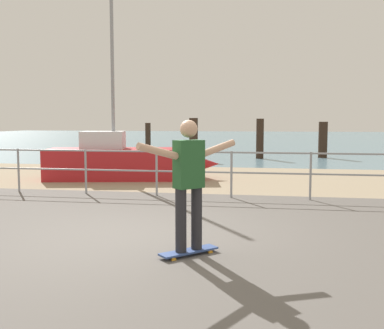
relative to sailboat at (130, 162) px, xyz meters
The scene contains 11 objects.
ground_plane 7.64m from the sailboat, 73.82° to the right, with size 24.00×10.00×0.04m, color #605B56.
beach_strip 2.29m from the sailboat, 17.75° to the left, with size 24.00×6.00×0.04m, color tan.
sea_surface 28.76m from the sailboat, 85.77° to the left, with size 72.00×50.00×0.04m, color slate.
railing_fence 2.80m from the sailboat, 76.97° to the right, with size 11.88×0.05×1.05m.
sailboat is the anchor object (origin of this frame).
skateboard 7.74m from the sailboat, 67.23° to the right, with size 0.71×0.70×0.08m.
skateboarder 7.74m from the sailboat, 67.23° to the right, with size 1.10×1.07×1.65m.
groyne_post_0 9.71m from the sailboat, 101.96° to the left, with size 0.27×0.27×1.57m, color #332319.
groyne_post_1 6.65m from the sailboat, 83.29° to the left, with size 0.37×0.37×1.80m, color #332319.
groyne_post_2 8.47m from the sailboat, 65.10° to the left, with size 0.33×0.33×1.77m, color #332319.
groyne_post_3 10.69m from the sailboat, 53.54° to the left, with size 0.40×0.40×1.64m, color #332319.
Camera 1 is at (1.86, -6.41, 1.74)m, focal length 42.94 mm.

